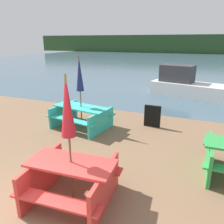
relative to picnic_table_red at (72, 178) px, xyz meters
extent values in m
cube|color=#425B6B|center=(-0.47, 30.43, -0.47)|extent=(60.00, 50.00, 0.00)
cube|color=#284723|center=(-0.47, 50.43, 1.54)|extent=(80.00, 1.60, 4.00)
cube|color=red|center=(0.00, 0.00, 0.31)|extent=(1.60, 0.81, 0.04)
cube|color=red|center=(0.04, -0.55, -0.06)|extent=(1.57, 0.39, 0.04)
cube|color=red|center=(-0.04, 0.55, -0.06)|extent=(1.57, 0.39, 0.04)
cube|color=red|center=(-0.64, -0.05, -0.09)|extent=(0.17, 1.38, 0.75)
cube|color=red|center=(0.64, 0.05, -0.09)|extent=(0.17, 1.38, 0.75)
cube|color=green|center=(2.33, 1.94, -0.10)|extent=(0.07, 1.38, 0.73)
cube|color=#33B7A8|center=(-1.63, 3.18, 0.25)|extent=(1.97, 0.98, 0.04)
cube|color=#33B7A8|center=(-1.72, 2.64, -0.03)|extent=(1.91, 0.57, 0.04)
cube|color=#33B7A8|center=(-1.54, 3.73, -0.03)|extent=(1.91, 0.57, 0.04)
cube|color=#33B7A8|center=(-2.42, 3.31, -0.12)|extent=(0.28, 1.37, 0.69)
cube|color=#33B7A8|center=(-0.84, 3.06, -0.12)|extent=(0.28, 1.37, 0.69)
cylinder|color=brown|center=(0.00, 0.00, 0.71)|extent=(0.04, 0.04, 2.35)
cone|color=#A81923|center=(0.00, 0.00, 1.36)|extent=(0.25, 0.25, 1.05)
cylinder|color=brown|center=(-1.63, 3.18, 0.72)|extent=(0.04, 0.04, 2.37)
cone|color=navy|center=(-1.63, 3.18, 1.36)|extent=(0.25, 0.25, 1.10)
cube|color=silver|center=(1.41, 9.21, -0.12)|extent=(4.05, 2.28, 0.69)
cube|color=#333338|center=(0.74, 9.37, 0.67)|extent=(1.87, 1.36, 0.89)
cube|color=black|center=(0.57, 4.15, -0.09)|extent=(0.55, 0.08, 0.75)
camera|label=1|loc=(1.95, -2.84, 2.37)|focal=35.00mm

